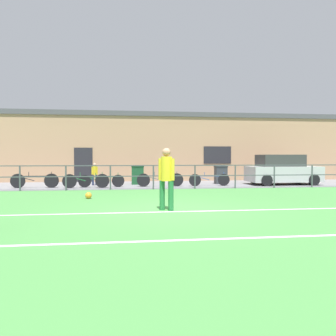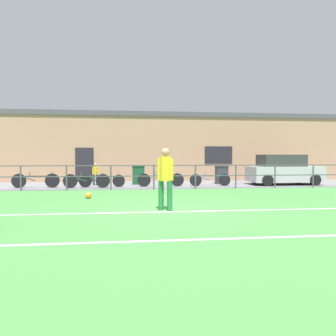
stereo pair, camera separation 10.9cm
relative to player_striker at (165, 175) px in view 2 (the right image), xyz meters
The scene contains 17 objects.
ground 1.04m from the player_striker, 21.07° to the left, with size 60.00×44.00×0.04m, color #478C42.
field_line_touchline 1.05m from the player_striker, 66.52° to the right, with size 36.00×0.11×0.00m, color white.
field_line_hash 3.49m from the player_striker, 87.96° to the right, with size 36.00×0.11×0.00m, color white.
pavement_strip 8.60m from the player_striker, 89.20° to the left, with size 48.00×5.00×0.02m, color slate.
perimeter_fence 6.05m from the player_striker, 88.87° to the left, with size 36.07×0.07×1.15m.
clubhouse_facade 12.30m from the player_striker, 89.44° to the left, with size 28.00×2.56×4.38m.
player_striker is the anchor object (origin of this frame).
soccer_ball_match 3.97m from the player_striker, 130.60° to the left, with size 0.23×0.23×0.23m, color orange.
spectator_child 8.89m from the player_striker, 108.57° to the left, with size 0.32×0.21×1.19m.
parked_car_red 10.60m from the player_striker, 46.18° to the left, with size 3.86×1.80×1.64m.
bicycle_parked_0 7.92m from the player_striker, 66.59° to the left, with size 2.17×0.04×0.73m.
bicycle_parked_1 7.30m from the player_striker, 85.57° to the left, with size 2.39×0.04×0.77m.
bicycle_parked_2 7.60m from the player_striker, 114.17° to the left, with size 2.24×0.04×0.78m.
bicycle_parked_3 7.66m from the player_striker, 108.22° to the left, with size 2.26×0.04×0.72m.
bicycle_parked_4 9.16m from the player_striker, 127.58° to the left, with size 2.27×0.04×0.79m.
trash_bin_0 8.79m from the player_striker, 93.50° to the left, with size 0.69×0.58×1.04m.
trash_bin_1 9.47m from the player_striker, 64.15° to the left, with size 0.67×0.57×1.01m.
Camera 2 is at (-1.13, -9.18, 1.52)m, focal length 34.56 mm.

